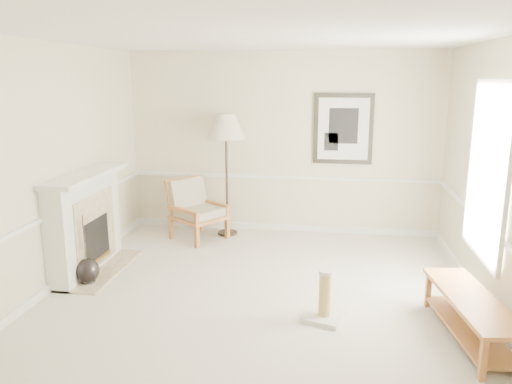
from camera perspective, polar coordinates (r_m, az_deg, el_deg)
ground at (r=5.82m, az=0.24°, el=-12.32°), size 5.50×5.50×0.00m
room at (r=5.36m, az=1.84°, el=6.31°), size 5.04×5.54×2.92m
fireplace at (r=6.84m, az=-18.85°, el=-3.41°), size 0.64×1.64×1.31m
floor_vase at (r=6.54m, az=-18.76°, el=-8.58°), size 0.30×0.30×0.89m
armchair at (r=7.90m, az=-7.05°, el=-1.65°), size 1.02×1.01×0.94m
floor_lamp at (r=7.82m, az=-3.43°, el=7.13°), size 0.80×0.80×1.94m
bench at (r=5.35m, az=23.34°, el=-12.39°), size 0.66×1.57×0.43m
scratching_post at (r=5.40m, az=7.84°, el=-12.57°), size 0.48×0.48×0.55m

